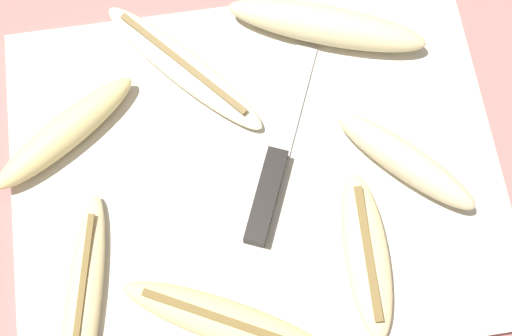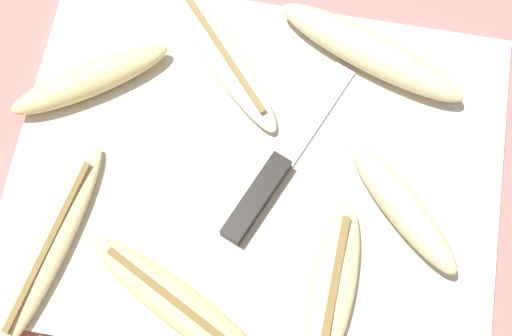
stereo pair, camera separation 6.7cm
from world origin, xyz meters
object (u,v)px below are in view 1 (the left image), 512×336
(banana_golden_short, at_px, (65,132))
(banana_spotted_left, at_px, (229,323))
(banana_cream_curved, at_px, (405,161))
(banana_mellow_near, at_px, (83,308))
(banana_bright_far, at_px, (183,67))
(banana_ripe_center, at_px, (367,254))
(banana_soft_right, at_px, (327,25))
(knife, at_px, (271,177))

(banana_golden_short, height_order, banana_spotted_left, banana_golden_short)
(banana_spotted_left, bearing_deg, banana_cream_curved, 33.79)
(banana_mellow_near, xyz_separation_m, banana_bright_far, (0.12, 0.22, -0.00))
(banana_bright_far, xyz_separation_m, banana_ripe_center, (0.14, -0.21, 0.00))
(banana_ripe_center, xyz_separation_m, banana_golden_short, (-0.26, 0.16, 0.01))
(banana_soft_right, bearing_deg, banana_spotted_left, -116.32)
(banana_bright_far, distance_m, banana_spotted_left, 0.25)
(knife, relative_size, banana_ripe_center, 1.30)
(banana_ripe_center, bearing_deg, banana_golden_short, 149.08)
(banana_golden_short, bearing_deg, knife, -20.73)
(knife, distance_m, banana_soft_right, 0.17)
(knife, bearing_deg, banana_cream_curved, 20.66)
(knife, height_order, banana_spotted_left, banana_spotted_left)
(banana_bright_far, bearing_deg, knife, -61.33)
(banana_golden_short, bearing_deg, banana_cream_curved, -13.71)
(banana_ripe_center, relative_size, banana_soft_right, 0.77)
(banana_mellow_near, height_order, banana_spotted_left, banana_spotted_left)
(knife, distance_m, banana_mellow_near, 0.21)
(knife, bearing_deg, banana_bright_far, 141.80)
(knife, xyz_separation_m, banana_spotted_left, (-0.06, -0.13, 0.00))
(banana_mellow_near, bearing_deg, banana_bright_far, 62.47)
(banana_soft_right, bearing_deg, banana_ripe_center, -91.05)
(banana_ripe_center, relative_size, banana_golden_short, 1.02)
(banana_golden_short, bearing_deg, banana_ripe_center, -30.92)
(banana_spotted_left, distance_m, banana_cream_curved, 0.22)
(banana_mellow_near, xyz_separation_m, banana_ripe_center, (0.26, 0.01, 0.00))
(knife, distance_m, banana_golden_short, 0.20)
(knife, relative_size, banana_bright_far, 1.14)
(banana_ripe_center, xyz_separation_m, banana_soft_right, (0.00, 0.23, 0.01))
(banana_mellow_near, height_order, banana_cream_curved, banana_cream_curved)
(banana_soft_right, bearing_deg, banana_golden_short, -164.22)
(banana_spotted_left, bearing_deg, banana_bright_far, 92.58)
(banana_bright_far, height_order, banana_golden_short, banana_golden_short)
(banana_golden_short, xyz_separation_m, banana_spotted_left, (0.13, -0.20, -0.00))
(banana_mellow_near, distance_m, banana_golden_short, 0.17)
(knife, height_order, banana_cream_curved, banana_cream_curved)
(banana_ripe_center, height_order, banana_spotted_left, banana_spotted_left)
(knife, relative_size, banana_golden_short, 1.32)
(knife, bearing_deg, banana_mellow_near, -129.46)
(banana_mellow_near, xyz_separation_m, banana_soft_right, (0.26, 0.24, 0.01))
(knife, xyz_separation_m, banana_soft_right, (0.08, 0.15, 0.01))
(banana_soft_right, bearing_deg, banana_bright_far, -172.18)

